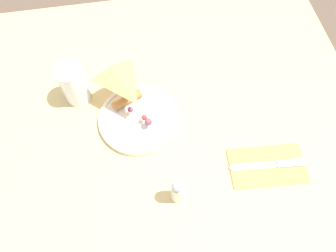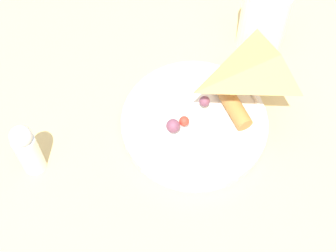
% 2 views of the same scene
% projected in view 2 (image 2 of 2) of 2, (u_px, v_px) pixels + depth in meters
% --- Properties ---
extents(dining_table, '(1.25, 0.89, 0.73)m').
position_uv_depth(dining_table, '(211.00, 154.00, 0.83)').
color(dining_table, '#DBB770').
rests_on(dining_table, ground_plane).
extents(plate_pizza, '(0.21, 0.21, 0.05)m').
position_uv_depth(plate_pizza, '(195.00, 122.00, 0.74)').
color(plate_pizza, silver).
rests_on(plate_pizza, dining_table).
extents(milk_glass, '(0.07, 0.07, 0.12)m').
position_uv_depth(milk_glass, '(263.00, 20.00, 0.78)').
color(milk_glass, white).
rests_on(milk_glass, dining_table).
extents(salt_shaker, '(0.03, 0.03, 0.10)m').
position_uv_depth(salt_shaker, '(27.00, 149.00, 0.68)').
color(salt_shaker, white).
rests_on(salt_shaker, dining_table).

